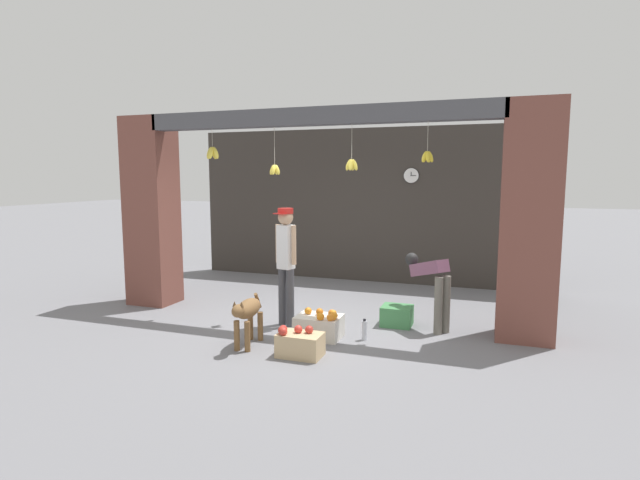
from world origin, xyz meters
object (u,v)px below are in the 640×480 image
object	(u,v)px
dog	(248,312)
fruit_crate_apples	(299,343)
shopkeeper	(286,257)
fruit_crate_oranges	(320,326)
produce_box_green	(397,316)
wall_clock	(411,176)
worker_stooping	(432,282)
water_bottle	(364,330)

from	to	relation	value
dog	fruit_crate_apples	bearing A→B (deg)	75.78
shopkeeper	fruit_crate_oranges	xyz separation A→B (m)	(0.62, -0.36, -0.81)
dog	produce_box_green	bearing A→B (deg)	127.94
shopkeeper	fruit_crate_apples	bearing A→B (deg)	135.07
fruit_crate_apples	produce_box_green	xyz separation A→B (m)	(0.85, 1.58, -0.02)
produce_box_green	wall_clock	distance (m)	3.40
dog	fruit_crate_oranges	xyz separation A→B (m)	(0.73, 0.59, -0.26)
produce_box_green	dog	bearing A→B (deg)	-137.10
fruit_crate_oranges	wall_clock	bearing A→B (deg)	81.14
worker_stooping	shopkeeper	bearing A→B (deg)	143.93
shopkeeper	wall_clock	world-z (taller)	wall_clock
water_bottle	fruit_crate_apples	bearing A→B (deg)	-125.25
shopkeeper	worker_stooping	distance (m)	2.02
dog	wall_clock	bearing A→B (deg)	158.01
worker_stooping	produce_box_green	distance (m)	0.71
produce_box_green	water_bottle	xyz separation A→B (m)	(-0.27, -0.76, -0.01)
shopkeeper	worker_stooping	world-z (taller)	shopkeeper
produce_box_green	fruit_crate_apples	bearing A→B (deg)	-118.35
dog	fruit_crate_oranges	bearing A→B (deg)	124.20
dog	wall_clock	size ratio (longest dim) A/B	2.78
wall_clock	produce_box_green	bearing A→B (deg)	-84.22
water_bottle	shopkeeper	bearing A→B (deg)	168.05
dog	produce_box_green	size ratio (longest dim) A/B	1.96
fruit_crate_oranges	worker_stooping	bearing A→B (deg)	32.85
water_bottle	wall_clock	size ratio (longest dim) A/B	0.94
wall_clock	water_bottle	bearing A→B (deg)	-89.92
water_bottle	produce_box_green	bearing A→B (deg)	70.18
wall_clock	shopkeeper	bearing A→B (deg)	-109.91
shopkeeper	water_bottle	size ratio (longest dim) A/B	5.98
worker_stooping	fruit_crate_oranges	distance (m)	1.65
shopkeeper	produce_box_green	distance (m)	1.76
fruit_crate_oranges	water_bottle	size ratio (longest dim) A/B	2.09
fruit_crate_oranges	fruit_crate_apples	distance (m)	0.71
worker_stooping	water_bottle	distance (m)	1.18
fruit_crate_oranges	water_bottle	bearing A→B (deg)	10.64
fruit_crate_apples	water_bottle	xyz separation A→B (m)	(0.58, 0.82, -0.03)
dog	water_bottle	world-z (taller)	dog
fruit_crate_apples	wall_clock	distance (m)	4.79
shopkeeper	water_bottle	bearing A→B (deg)	-176.69
shopkeeper	water_bottle	world-z (taller)	shopkeeper
shopkeeper	produce_box_green	size ratio (longest dim) A/B	3.94
fruit_crate_oranges	water_bottle	distance (m)	0.58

